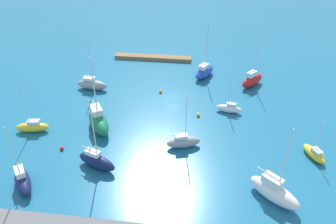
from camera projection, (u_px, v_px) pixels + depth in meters
name	position (u px, v px, depth m)	size (l,w,h in m)	color
water	(173.00, 97.00, 66.64)	(160.00, 160.00, 0.00)	#1E668C
pier_dock	(153.00, 58.00, 81.54)	(18.87, 2.20, 0.86)	olive
sailboat_gray_inner_mooring	(183.00, 142.00, 53.14)	(5.75, 3.33, 9.46)	gray
sailboat_navy_by_breakwater	(23.00, 180.00, 45.78)	(5.16, 5.93, 10.60)	#141E4C
sailboat_white_east_end	(274.00, 191.00, 43.78)	(7.17, 6.56, 12.01)	white
sailboat_yellow_far_north	(32.00, 127.00, 56.65)	(5.76, 2.61, 9.38)	yellow
sailboat_green_west_end	(98.00, 121.00, 56.84)	(6.50, 8.05, 13.78)	#19724C
sailboat_blue_mid_basin	(204.00, 72.00, 73.22)	(5.15, 6.82, 12.38)	#2347B2
sailboat_red_lone_north	(252.00, 80.00, 69.76)	(5.61, 5.96, 11.75)	red
sailboat_gray_center_basin	(92.00, 84.00, 68.69)	(6.66, 2.61, 10.71)	gray
sailboat_navy_far_south	(97.00, 161.00, 48.96)	(6.57, 3.90, 12.03)	#141E4C
sailboat_white_near_pier	(229.00, 108.00, 61.66)	(4.93, 2.17, 7.54)	white
sailboat_yellow_off_beacon	(314.00, 153.00, 51.17)	(3.53, 4.97, 6.79)	yellow
mooring_buoy_red	(62.00, 148.00, 52.90)	(0.61, 0.61, 0.61)	red
mooring_buoy_orange	(161.00, 91.00, 67.92)	(0.63, 0.63, 0.63)	orange
mooring_buoy_yellow	(198.00, 115.00, 60.80)	(0.66, 0.66, 0.66)	yellow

